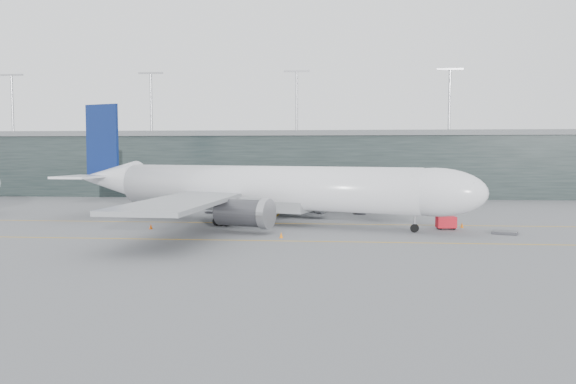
{
  "coord_description": "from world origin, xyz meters",
  "views": [
    {
      "loc": [
        14.93,
        -83.93,
        10.17
      ],
      "look_at": [
        7.67,
        -4.0,
        4.56
      ],
      "focal_mm": 35.0,
      "sensor_mm": 36.0,
      "label": 1
    }
  ],
  "objects": [
    {
      "name": "terminal",
      "position": [
        -0.0,
        58.0,
        7.62
      ],
      "size": [
        240.0,
        36.0,
        29.0
      ],
      "color": "black",
      "rests_on": "ground"
    },
    {
      "name": "cone_tail",
      "position": [
        -10.06,
        -11.51,
        0.37
      ],
      "size": [
        0.46,
        0.46,
        0.74
      ],
      "primitive_type": "cone",
      "color": "#F85D0D",
      "rests_on": "ground"
    },
    {
      "name": "taxiline_a",
      "position": [
        0.0,
        -4.0,
        0.01
      ],
      "size": [
        160.0,
        0.25,
        0.02
      ],
      "primitive_type": "cube",
      "color": "#BF8911",
      "rests_on": "ground"
    },
    {
      "name": "uld_a",
      "position": [
        -6.21,
        8.91,
        1.09
      ],
      "size": [
        2.83,
        2.59,
        2.08
      ],
      "rotation": [
        0.0,
        0.0,
        -0.41
      ],
      "color": "#37383C",
      "rests_on": "ground"
    },
    {
      "name": "main_aircraft",
      "position": [
        3.65,
        -4.15,
        5.08
      ],
      "size": [
        62.72,
        57.83,
        18.12
      ],
      "rotation": [
        0.0,
        0.0,
        -0.34
      ],
      "color": "silver",
      "rests_on": "ground"
    },
    {
      "name": "gse_cart",
      "position": [
        29.21,
        -8.11,
        0.95
      ],
      "size": [
        2.64,
        1.83,
        1.7
      ],
      "rotation": [
        0.0,
        0.0,
        0.1
      ],
      "color": "red",
      "rests_on": "ground"
    },
    {
      "name": "jet_bridge",
      "position": [
        16.7,
        22.76,
        4.61
      ],
      "size": [
        11.71,
        43.5,
        6.16
      ],
      "rotation": [
        0.0,
        0.0,
        0.22
      ],
      "color": "#2B2B30",
      "rests_on": "ground"
    },
    {
      "name": "taxiline_b",
      "position": [
        0.0,
        -20.0,
        0.01
      ],
      "size": [
        160.0,
        0.25,
        0.02
      ],
      "primitive_type": "cube",
      "color": "#BF8911",
      "rests_on": "ground"
    },
    {
      "name": "baggage_dolly",
      "position": [
        35.8,
        -11.71,
        0.18
      ],
      "size": [
        3.7,
        3.35,
        0.3
      ],
      "primitive_type": "cube",
      "rotation": [
        0.0,
        0.0,
        -0.37
      ],
      "color": "#39393E",
      "rests_on": "ground"
    },
    {
      "name": "uld_c",
      "position": [
        -1.03,
        10.46,
        0.88
      ],
      "size": [
        2.24,
        2.02,
        1.68
      ],
      "rotation": [
        0.0,
        0.0,
        0.35
      ],
      "color": "#37383C",
      "rests_on": "ground"
    },
    {
      "name": "ground",
      "position": [
        0.0,
        0.0,
        0.0
      ],
      "size": [
        320.0,
        320.0,
        0.0
      ],
      "primitive_type": "plane",
      "color": "slate",
      "rests_on": "ground"
    },
    {
      "name": "cone_wing_stbd",
      "position": [
        8.1,
        -17.74,
        0.35
      ],
      "size": [
        0.45,
        0.45,
        0.71
      ],
      "primitive_type": "cone",
      "color": "orange",
      "rests_on": "ground"
    },
    {
      "name": "cone_nose",
      "position": [
        31.65,
        -6.42,
        0.37
      ],
      "size": [
        0.47,
        0.47,
        0.75
      ],
      "primitive_type": "cone",
      "color": "#CB5F0B",
      "rests_on": "ground"
    },
    {
      "name": "taxiline_lead_main",
      "position": [
        5.0,
        20.0,
        0.01
      ],
      "size": [
        0.25,
        60.0,
        0.02
      ],
      "primitive_type": "cube",
      "color": "#BF8911",
      "rests_on": "ground"
    },
    {
      "name": "uld_b",
      "position": [
        -3.91,
        12.48,
        1.03
      ],
      "size": [
        2.2,
        1.78,
        1.97
      ],
      "rotation": [
        0.0,
        0.0,
        0.02
      ],
      "color": "#37383C",
      "rests_on": "ground"
    },
    {
      "name": "cone_wing_port",
      "position": [
        7.98,
        12.56,
        0.33
      ],
      "size": [
        0.41,
        0.41,
        0.65
      ],
      "primitive_type": "cone",
      "color": "orange",
      "rests_on": "ground"
    }
  ]
}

